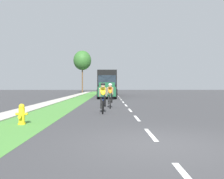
% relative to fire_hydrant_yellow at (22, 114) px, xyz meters
% --- Properties ---
extents(ground_plane, '(120.00, 120.00, 0.00)m').
position_rel_fire_hydrant_yellow_xyz_m(ground_plane, '(4.43, 16.90, -0.37)').
color(ground_plane, '#38383A').
extents(grass_verge, '(2.16, 70.00, 0.01)m').
position_rel_fire_hydrant_yellow_xyz_m(grass_verge, '(0.00, 16.90, -0.37)').
color(grass_verge, '#478438').
rests_on(grass_verge, ground_plane).
extents(sidewalk_concrete, '(1.25, 70.00, 0.10)m').
position_rel_fire_hydrant_yellow_xyz_m(sidewalk_concrete, '(-1.70, 16.90, -0.37)').
color(sidewalk_concrete, '#B2ADA3').
rests_on(sidewalk_concrete, ground_plane).
extents(lane_markings_center, '(0.12, 54.30, 0.01)m').
position_rel_fire_hydrant_yellow_xyz_m(lane_markings_center, '(4.43, 20.90, -0.37)').
color(lane_markings_center, white).
rests_on(lane_markings_center, ground_plane).
extents(fire_hydrant_yellow, '(0.44, 0.38, 0.76)m').
position_rel_fire_hydrant_yellow_xyz_m(fire_hydrant_yellow, '(0.00, 0.00, 0.00)').
color(fire_hydrant_yellow, yellow).
rests_on(fire_hydrant_yellow, ground_plane).
extents(cyclist_lead, '(0.42, 1.72, 1.58)m').
position_rel_fire_hydrant_yellow_xyz_m(cyclist_lead, '(2.89, 3.76, 0.44)').
color(cyclist_lead, black).
rests_on(cyclist_lead, ground_plane).
extents(cyclist_trailing, '(0.42, 1.72, 1.58)m').
position_rel_fire_hydrant_yellow_xyz_m(cyclist_trailing, '(3.27, 6.67, 0.44)').
color(cyclist_trailing, black).
rests_on(cyclist_trailing, ground_plane).
extents(suv_dark_green, '(2.15, 4.70, 1.79)m').
position_rel_fire_hydrant_yellow_xyz_m(suv_dark_green, '(2.95, 18.33, 0.58)').
color(suv_dark_green, '#194C2D').
rests_on(suv_dark_green, ground_plane).
extents(bus_black, '(2.78, 11.60, 3.48)m').
position_rel_fire_hydrant_yellow_xyz_m(bus_black, '(2.92, 27.37, 1.61)').
color(bus_black, black).
rests_on(bus_black, ground_plane).
extents(street_tree_far, '(3.63, 3.63, 8.66)m').
position_rel_fire_hydrant_yellow_xyz_m(street_tree_far, '(-2.35, 40.65, 6.27)').
color(street_tree_far, brown).
rests_on(street_tree_far, ground_plane).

